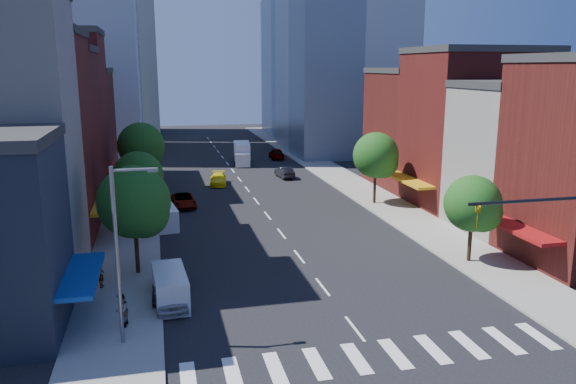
% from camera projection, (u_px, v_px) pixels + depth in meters
% --- Properties ---
extents(ground, '(220.00, 220.00, 0.00)m').
position_uv_depth(ground, '(355.00, 329.00, 30.04)').
color(ground, black).
rests_on(ground, ground).
extents(sidewalk_left, '(5.00, 120.00, 0.15)m').
position_uv_depth(sidewalk_left, '(135.00, 187.00, 65.21)').
color(sidewalk_left, gray).
rests_on(sidewalk_left, ground).
extents(sidewalk_right, '(5.00, 120.00, 0.15)m').
position_uv_depth(sidewalk_right, '(340.00, 177.00, 70.81)').
color(sidewalk_right, gray).
rests_on(sidewalk_right, ground).
extents(crosswalk, '(19.00, 3.00, 0.01)m').
position_uv_depth(crosswalk, '(376.00, 356.00, 27.19)').
color(crosswalk, silver).
rests_on(crosswalk, ground).
extents(bldg_left_2, '(12.00, 9.00, 16.00)m').
position_uv_depth(bldg_left_2, '(8.00, 143.00, 43.05)').
color(bldg_left_2, '#5B1715').
rests_on(bldg_left_2, ground).
extents(bldg_left_3, '(12.00, 8.00, 15.00)m').
position_uv_depth(bldg_left_3, '(31.00, 136.00, 51.24)').
color(bldg_left_3, '#4F1513').
rests_on(bldg_left_3, ground).
extents(bldg_left_4, '(12.00, 9.00, 17.00)m').
position_uv_depth(bldg_left_4, '(47.00, 117.00, 59.09)').
color(bldg_left_4, '#5B1715').
rests_on(bldg_left_4, ground).
extents(bldg_left_5, '(12.00, 10.00, 13.00)m').
position_uv_depth(bldg_left_5, '(62.00, 127.00, 68.55)').
color(bldg_left_5, '#4F1513').
rests_on(bldg_left_5, ground).
extents(bldg_right_1, '(12.00, 8.00, 12.00)m').
position_uv_depth(bldg_right_1, '(530.00, 160.00, 47.68)').
color(bldg_right_1, '#B7B2A9').
rests_on(bldg_right_1, ground).
extents(bldg_right_2, '(12.00, 10.00, 15.00)m').
position_uv_depth(bldg_right_2, '(473.00, 131.00, 55.90)').
color(bldg_right_2, '#5B1715').
rests_on(bldg_right_2, ground).
extents(bldg_right_3, '(12.00, 10.00, 13.00)m').
position_uv_depth(bldg_right_3, '(426.00, 130.00, 65.62)').
color(bldg_right_3, '#4F1513').
rests_on(bldg_right_3, ground).
extents(streetlight, '(2.25, 0.25, 9.00)m').
position_uv_depth(streetlight, '(121.00, 245.00, 27.19)').
color(streetlight, slate).
rests_on(streetlight, sidewalk_left).
extents(tree_left_near, '(4.80, 4.80, 7.30)m').
position_uv_depth(tree_left_near, '(136.00, 205.00, 36.81)').
color(tree_left_near, black).
rests_on(tree_left_near, sidewalk_left).
extents(tree_left_mid, '(4.20, 4.20, 6.65)m').
position_uv_depth(tree_left_mid, '(140.00, 178.00, 47.33)').
color(tree_left_mid, black).
rests_on(tree_left_mid, sidewalk_left).
extents(tree_left_far, '(5.00, 5.00, 7.75)m').
position_uv_depth(tree_left_far, '(143.00, 147.00, 60.48)').
color(tree_left_far, black).
rests_on(tree_left_far, sidewalk_left).
extents(tree_right_near, '(4.00, 4.00, 6.20)m').
position_uv_depth(tree_right_near, '(475.00, 206.00, 39.26)').
color(tree_right_near, black).
rests_on(tree_right_near, sidewalk_right).
extents(tree_right_far, '(4.60, 4.60, 7.20)m').
position_uv_depth(tree_right_far, '(377.00, 157.00, 56.21)').
color(tree_right_far, black).
rests_on(tree_right_far, sidewalk_right).
extents(parked_car_front, '(2.05, 4.75, 1.60)m').
position_uv_depth(parked_car_front, '(170.00, 292.00, 32.91)').
color(parked_car_front, '#A6A5AA').
rests_on(parked_car_front, ground).
extents(parked_car_second, '(2.15, 4.96, 1.59)m').
position_uv_depth(parked_car_second, '(170.00, 282.00, 34.39)').
color(parked_car_second, black).
rests_on(parked_car_second, ground).
extents(parked_car_third, '(2.46, 4.84, 1.31)m').
position_uv_depth(parked_car_third, '(184.00, 200.00, 56.02)').
color(parked_car_third, '#999999').
rests_on(parked_car_third, ground).
extents(parked_car_rear, '(2.24, 5.08, 1.45)m').
position_uv_depth(parked_car_rear, '(164.00, 208.00, 52.83)').
color(parked_car_rear, black).
rests_on(parked_car_rear, ground).
extents(cargo_van_near, '(2.11, 4.69, 1.95)m').
position_uv_depth(cargo_van_near, '(170.00, 288.00, 33.05)').
color(cargo_van_near, silver).
rests_on(cargo_van_near, ground).
extents(cargo_van_far, '(2.37, 4.70, 1.92)m').
position_uv_depth(cargo_van_far, '(165.00, 217.00, 48.70)').
color(cargo_van_far, silver).
rests_on(cargo_van_far, ground).
extents(taxi, '(2.49, 4.85, 1.35)m').
position_uv_depth(taxi, '(218.00, 179.00, 66.54)').
color(taxi, '#FFEF0D').
rests_on(taxi, ground).
extents(traffic_car_oncoming, '(1.87, 4.36, 1.40)m').
position_uv_depth(traffic_car_oncoming, '(284.00, 172.00, 70.78)').
color(traffic_car_oncoming, black).
rests_on(traffic_car_oncoming, ground).
extents(traffic_car_far, '(2.22, 4.87, 1.62)m').
position_uv_depth(traffic_car_far, '(276.00, 154.00, 85.29)').
color(traffic_car_far, '#999999').
rests_on(traffic_car_far, ground).
extents(box_truck, '(2.98, 7.56, 2.96)m').
position_uv_depth(box_truck, '(242.00, 154.00, 80.99)').
color(box_truck, white).
rests_on(box_truck, ground).
extents(pedestrian_near, '(0.44, 0.62, 1.57)m').
position_uv_depth(pedestrian_near, '(101.00, 275.00, 35.21)').
color(pedestrian_near, '#999999').
rests_on(pedestrian_near, sidewalk_left).
extents(pedestrian_far, '(0.87, 1.02, 1.85)m').
position_uv_depth(pedestrian_far, '(121.00, 311.00, 29.74)').
color(pedestrian_far, '#999999').
rests_on(pedestrian_far, sidewalk_left).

